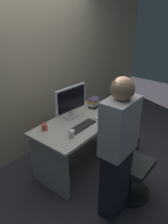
{
  "coord_description": "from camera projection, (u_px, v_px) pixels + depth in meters",
  "views": [
    {
      "loc": [
        -2.07,
        -1.69,
        2.21
      ],
      "look_at": [
        0.0,
        -0.05,
        0.89
      ],
      "focal_mm": 35.26,
      "sensor_mm": 36.0,
      "label": 1
    }
  ],
  "objects": [
    {
      "name": "mouse",
      "position": [
        96.0,
        118.0,
        3.09
      ],
      "size": [
        0.06,
        0.1,
        0.03
      ],
      "primitive_type": "ellipsoid",
      "color": "white",
      "rests_on": "desk"
    },
    {
      "name": "wall_back",
      "position": [
        33.0,
        57.0,
        3.22
      ],
      "size": [
        6.4,
        0.1,
        3.0
      ],
      "primitive_type": "cube",
      "color": "tan",
      "rests_on": "ground"
    },
    {
      "name": "book_stack",
      "position": [
        94.0,
        102.0,
        3.42
      ],
      "size": [
        0.22,
        0.18,
        0.15
      ],
      "color": "black",
      "rests_on": "desk"
    },
    {
      "name": "monitor",
      "position": [
        71.0,
        100.0,
        3.04
      ],
      "size": [
        0.54,
        0.16,
        0.46
      ],
      "color": "silver",
      "rests_on": "desk"
    },
    {
      "name": "handbag",
      "position": [
        130.0,
        147.0,
        3.53
      ],
      "size": [
        0.34,
        0.14,
        0.38
      ],
      "color": "#4C3356",
      "rests_on": "ground"
    },
    {
      "name": "office_chair",
      "position": [
        128.0,
        164.0,
        2.71
      ],
      "size": [
        0.52,
        0.52,
        0.94
      ],
      "color": "black",
      "rests_on": "ground"
    },
    {
      "name": "cup_by_monitor",
      "position": [
        45.0,
        127.0,
        2.81
      ],
      "size": [
        0.07,
        0.07,
        0.09
      ],
      "primitive_type": "cylinder",
      "color": "#D84C3F",
      "rests_on": "desk"
    },
    {
      "name": "keyboard",
      "position": [
        82.0,
        126.0,
        2.9
      ],
      "size": [
        0.43,
        0.14,
        0.02
      ],
      "primitive_type": "cube",
      "rotation": [
        0.0,
        0.0,
        -0.02
      ],
      "color": "#262626",
      "rests_on": "desk"
    },
    {
      "name": "ground_plane",
      "position": [
        81.0,
        163.0,
        3.38
      ],
      "size": [
        9.0,
        9.0,
        0.0
      ],
      "primitive_type": "plane",
      "color": "#3D3842"
    },
    {
      "name": "cup_near_keyboard",
      "position": [
        72.0,
        134.0,
        2.65
      ],
      "size": [
        0.07,
        0.07,
        0.1
      ],
      "primitive_type": "cylinder",
      "color": "white",
      "rests_on": "desk"
    },
    {
      "name": "person_at_desk",
      "position": [
        117.0,
        152.0,
        2.25
      ],
      "size": [
        0.4,
        0.24,
        1.64
      ],
      "color": "#262838",
      "rests_on": "ground"
    },
    {
      "name": "desk",
      "position": [
        81.0,
        135.0,
        3.15
      ],
      "size": [
        1.41,
        0.7,
        0.74
      ],
      "color": "beige",
      "rests_on": "ground"
    }
  ]
}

